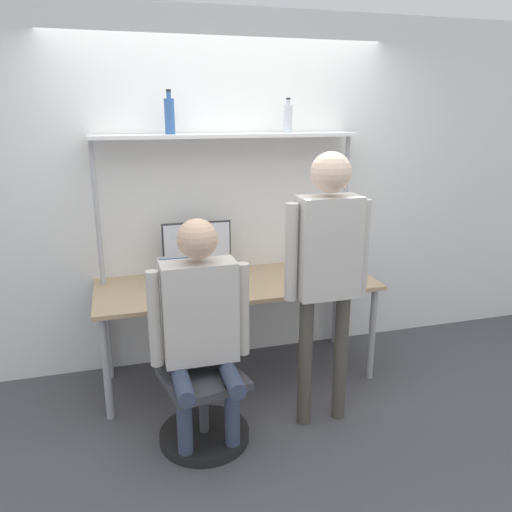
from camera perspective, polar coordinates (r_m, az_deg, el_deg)
ground_plane at (r=3.68m, az=-0.46°, el=-16.33°), size 12.00×12.00×0.00m
wall_back at (r=3.94m, az=-3.70°, el=7.02°), size 8.00×0.06×2.70m
desk at (r=3.72m, az=-2.15°, el=-4.00°), size 2.05×0.77×0.76m
shelf_unit at (r=3.72m, az=-3.13°, el=10.24°), size 1.94×0.30×1.82m
monitor at (r=3.78m, az=-6.74°, el=1.03°), size 0.52×0.23×0.43m
laptop at (r=3.51m, az=-8.62°, el=-3.07°), size 0.30×0.25×0.25m
cell_phone at (r=3.53m, az=-4.11°, el=-3.90°), size 0.07×0.15×0.01m
office_chair at (r=3.23m, az=-6.30°, el=-15.74°), size 0.56×0.56×0.90m
person_seated at (r=2.94m, az=-6.34°, el=-6.94°), size 0.60×0.48×1.41m
person_standing at (r=3.05m, az=8.16°, el=-0.07°), size 0.54×0.24×1.76m
bottle_blue at (r=3.63m, az=-9.85°, el=15.55°), size 0.07×0.07×0.30m
bottle_clear at (r=3.83m, az=3.67°, el=15.46°), size 0.06×0.06×0.25m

